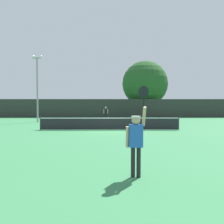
{
  "coord_description": "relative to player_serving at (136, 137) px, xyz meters",
  "views": [
    {
      "loc": [
        0.02,
        -17.25,
        2.08
      ],
      "look_at": [
        0.23,
        4.43,
        1.25
      ],
      "focal_mm": 34.87,
      "sensor_mm": 36.0,
      "label": 1
    }
  ],
  "objects": [
    {
      "name": "tennis_ball",
      "position": [
        1.49,
        12.13,
        -1.12
      ],
      "size": [
        0.07,
        0.07,
        0.07
      ],
      "primitive_type": "sphere",
      "color": "#CCE033",
      "rests_on": "ground"
    },
    {
      "name": "parked_car_far",
      "position": [
        5.18,
        34.49,
        -0.38
      ],
      "size": [
        1.95,
        4.22,
        1.69
      ],
      "rotation": [
        0.0,
        0.0,
        -0.01
      ],
      "color": "#B7B7BC",
      "rests_on": "ground"
    },
    {
      "name": "large_tree",
      "position": [
        5.15,
        30.61,
        4.28
      ],
      "size": [
        7.59,
        7.59,
        9.24
      ],
      "color": "brown",
      "rests_on": "ground"
    },
    {
      "name": "perimeter_fence",
      "position": [
        -0.76,
        26.94,
        0.23
      ],
      "size": [
        38.09,
        0.12,
        2.77
      ],
      "primitive_type": "cube",
      "color": "#2D332D",
      "rests_on": "ground"
    },
    {
      "name": "player_receiving",
      "position": [
        -1.27,
        21.59,
        -0.11
      ],
      "size": [
        0.57,
        0.25,
        1.69
      ],
      "rotation": [
        0.0,
        0.0,
        3.14
      ],
      "color": "black",
      "rests_on": "ground"
    },
    {
      "name": "player_serving",
      "position": [
        0.0,
        0.0,
        0.0
      ],
      "size": [
        0.67,
        0.4,
        2.59
      ],
      "color": "blue",
      "rests_on": "ground"
    },
    {
      "name": "parked_car_near",
      "position": [
        -4.24,
        34.87,
        -0.38
      ],
      "size": [
        2.02,
        4.25,
        1.69
      ],
      "rotation": [
        0.0,
        0.0,
        0.03
      ],
      "color": "white",
      "rests_on": "ground"
    },
    {
      "name": "ground_plane",
      "position": [
        -0.76,
        11.18,
        -1.15
      ],
      "size": [
        120.0,
        120.0,
        0.0
      ],
      "primitive_type": "plane",
      "color": "#387F4C"
    },
    {
      "name": "tennis_net",
      "position": [
        -0.76,
        11.18,
        -0.64
      ],
      "size": [
        11.11,
        0.08,
        1.07
      ],
      "color": "#232328",
      "rests_on": "ground"
    },
    {
      "name": "light_pole",
      "position": [
        -8.9,
        18.49,
        3.13
      ],
      "size": [
        1.18,
        0.28,
        7.46
      ],
      "color": "gray",
      "rests_on": "ground"
    },
    {
      "name": "parked_car_mid",
      "position": [
        1.03,
        34.08,
        -0.38
      ],
      "size": [
        2.06,
        4.27,
        1.69
      ],
      "rotation": [
        0.0,
        0.0,
        0.04
      ],
      "color": "red",
      "rests_on": "ground"
    }
  ]
}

